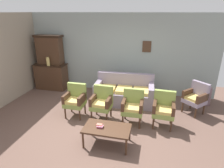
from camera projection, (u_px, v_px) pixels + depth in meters
ground_plane at (98, 131)px, 4.63m from camera, size 7.68×7.68×0.00m
wall_back_with_decor at (120, 54)px, 6.53m from camera, size 6.40×0.09×2.70m
side_cabinet at (52, 76)px, 7.05m from camera, size 1.16×0.55×0.93m
cabinet_upper_hutch at (50, 50)px, 6.76m from camera, size 0.99×0.38×1.03m
vase_on_cabinet at (48, 61)px, 6.65m from camera, size 0.12×0.12×0.30m
floral_couch at (124, 93)px, 5.97m from camera, size 1.83×0.88×0.90m
armchair_by_doorway at (75, 99)px, 5.17m from camera, size 0.52×0.49×0.90m
armchair_near_couch_end at (102, 101)px, 5.02m from camera, size 0.54×0.51×0.90m
armchair_near_cabinet at (133, 106)px, 4.80m from camera, size 0.53×0.50×0.90m
armchair_row_middle at (164, 108)px, 4.69m from camera, size 0.54×0.51×0.90m
wingback_chair_by_fireplace at (196, 97)px, 5.29m from camera, size 0.71×0.71×0.90m
coffee_table at (107, 129)px, 4.05m from camera, size 1.00×0.56×0.42m
book_stack_on_table at (100, 126)px, 4.04m from camera, size 0.14×0.11×0.07m
floor_vase_by_wall at (207, 96)px, 5.86m from camera, size 0.25×0.25×0.56m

